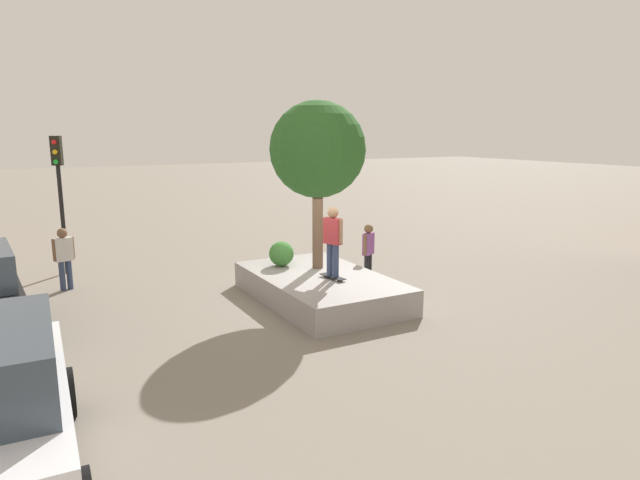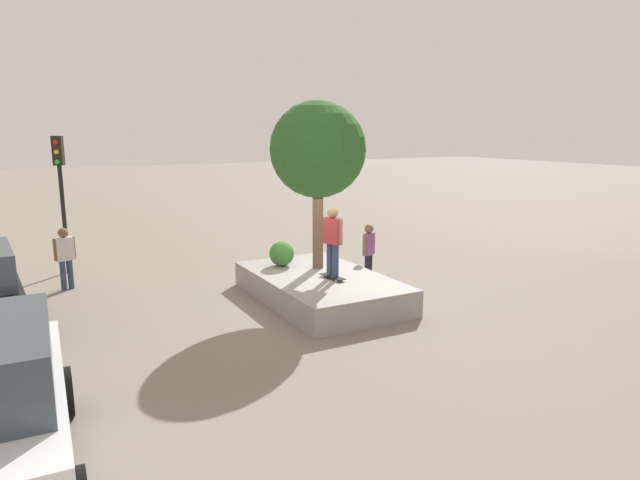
% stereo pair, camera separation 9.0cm
% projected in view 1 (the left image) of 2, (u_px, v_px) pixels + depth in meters
% --- Properties ---
extents(ground_plane, '(120.00, 120.00, 0.00)m').
position_uv_depth(ground_plane, '(320.00, 298.00, 14.21)').
color(ground_plane, gray).
extents(planter_ledge, '(4.71, 2.81, 0.65)m').
position_uv_depth(planter_ledge, '(320.00, 287.00, 14.01)').
color(planter_ledge, gray).
rests_on(planter_ledge, ground).
extents(plaza_tree, '(2.47, 2.47, 4.34)m').
position_uv_depth(plaza_tree, '(318.00, 150.00, 14.08)').
color(plaza_tree, brown).
rests_on(plaza_tree, planter_ledge).
extents(boxwood_shrub, '(0.67, 0.67, 0.67)m').
position_uv_depth(boxwood_shrub, '(281.00, 254.00, 14.83)').
color(boxwood_shrub, '#3D7A33').
rests_on(boxwood_shrub, planter_ledge).
extents(skateboard, '(0.82, 0.34, 0.07)m').
position_uv_depth(skateboard, '(333.00, 277.00, 13.55)').
color(skateboard, black).
rests_on(skateboard, planter_ledge).
extents(skateboarder, '(0.55, 0.34, 1.71)m').
position_uv_depth(skateboarder, '(333.00, 237.00, 13.36)').
color(skateboarder, navy).
rests_on(skateboarder, skateboard).
extents(traffic_light_corner, '(0.37, 0.35, 4.08)m').
position_uv_depth(traffic_light_corner, '(59.00, 180.00, 16.20)').
color(traffic_light_corner, black).
rests_on(traffic_light_corner, ground).
extents(passerby_with_bag, '(0.40, 0.49, 1.65)m').
position_uv_depth(passerby_with_bag, '(368.00, 249.00, 15.65)').
color(passerby_with_bag, black).
rests_on(passerby_with_bag, ground).
extents(pedestrian_crossing, '(0.31, 0.55, 1.69)m').
position_uv_depth(pedestrian_crossing, '(64.00, 255.00, 14.78)').
color(pedestrian_crossing, navy).
rests_on(pedestrian_crossing, ground).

